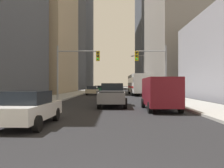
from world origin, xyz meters
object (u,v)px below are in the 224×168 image
object	(u,v)px
sedan_red	(113,91)
traffic_signal_near_left	(76,63)
cargo_van_maroon	(160,92)
sedan_beige	(92,90)
sedan_green	(98,89)
sedan_navy	(112,94)
traffic_signal_near_right	(152,64)
sedan_white	(28,108)
pickup_truck_grey	(112,95)
city_bus	(138,84)

from	to	relation	value
sedan_red	traffic_signal_near_left	bearing A→B (deg)	-114.16
cargo_van_maroon	sedan_red	bearing A→B (deg)	101.05
sedan_red	sedan_beige	bearing A→B (deg)	123.71
sedan_beige	sedan_green	size ratio (longest dim) A/B	1.00
sedan_navy	sedan_beige	bearing A→B (deg)	103.91
sedan_red	traffic_signal_near_right	world-z (taller)	traffic_signal_near_right
traffic_signal_near_right	sedan_green	bearing A→B (deg)	104.74
sedan_navy	sedan_green	distance (m)	30.86
sedan_white	sedan_navy	distance (m)	14.87
pickup_truck_grey	traffic_signal_near_right	world-z (taller)	traffic_signal_near_right
city_bus	traffic_signal_near_right	world-z (taller)	traffic_signal_near_right
city_bus	sedan_beige	world-z (taller)	city_bus
sedan_white	pickup_truck_grey	bearing A→B (deg)	67.67
pickup_truck_grey	sedan_green	world-z (taller)	pickup_truck_grey
city_bus	traffic_signal_near_left	xyz separation A→B (m)	(-8.09, -13.65, 2.15)
pickup_truck_grey	traffic_signal_near_right	distance (m)	7.77
pickup_truck_grey	sedan_green	xyz separation A→B (m)	(-3.79, 36.35, -0.16)
sedan_green	traffic_signal_near_left	bearing A→B (deg)	-90.36
cargo_van_maroon	sedan_green	size ratio (longest dim) A/B	1.24
cargo_van_maroon	sedan_red	xyz separation A→B (m)	(-3.38, 17.32, -0.52)
sedan_white	traffic_signal_near_right	distance (m)	16.78
cargo_van_maroon	sedan_white	size ratio (longest dim) A/B	1.23
sedan_white	traffic_signal_near_left	xyz separation A→B (m)	(-0.39, 14.47, 3.31)
city_bus	sedan_white	xyz separation A→B (m)	(-7.70, -28.11, -1.16)
sedan_green	traffic_signal_near_left	world-z (taller)	traffic_signal_near_left
sedan_white	sedan_green	world-z (taller)	same
pickup_truck_grey	sedan_beige	xyz separation A→B (m)	(-3.64, 19.91, -0.16)
traffic_signal_near_left	traffic_signal_near_right	bearing A→B (deg)	-0.01
sedan_white	sedan_red	world-z (taller)	same
city_bus	sedan_beige	bearing A→B (deg)	175.99
sedan_green	cargo_van_maroon	bearing A→B (deg)	-79.67
cargo_van_maroon	sedan_white	world-z (taller)	cargo_van_maroon
pickup_truck_grey	sedan_navy	world-z (taller)	pickup_truck_grey
traffic_signal_near_right	cargo_van_maroon	bearing A→B (deg)	-96.18
cargo_van_maroon	city_bus	bearing A→B (deg)	88.03
pickup_truck_grey	sedan_green	distance (m)	36.55
pickup_truck_grey	traffic_signal_near_right	bearing A→B (deg)	53.25
sedan_beige	cargo_van_maroon	bearing A→B (deg)	-72.92
sedan_green	traffic_signal_near_right	bearing A→B (deg)	-75.26
sedan_beige	traffic_signal_near_right	xyz separation A→B (m)	(7.90, -14.19, 3.25)
sedan_white	sedan_green	size ratio (longest dim) A/B	1.00
sedan_red	sedan_navy	bearing A→B (deg)	-90.54
traffic_signal_near_left	sedan_green	bearing A→B (deg)	89.64
sedan_green	traffic_signal_near_left	size ratio (longest dim) A/B	0.71
pickup_truck_grey	traffic_signal_near_left	bearing A→B (deg)	124.89
sedan_red	traffic_signal_near_right	xyz separation A→B (m)	(4.31, -8.80, 3.25)
cargo_van_maroon	sedan_beige	bearing A→B (deg)	107.08
pickup_truck_grey	sedan_white	bearing A→B (deg)	-112.33
cargo_van_maroon	sedan_navy	world-z (taller)	cargo_van_maroon
sedan_navy	sedan_white	bearing A→B (deg)	-103.50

